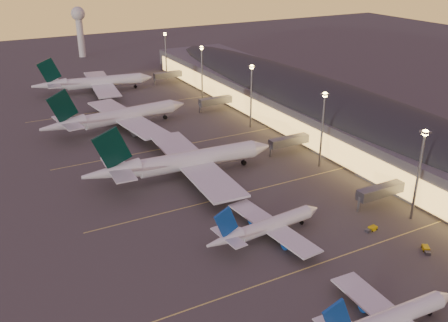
% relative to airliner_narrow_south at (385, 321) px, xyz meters
% --- Properties ---
extents(ground, '(700.00, 700.00, 0.00)m').
position_rel_airliner_narrow_south_xyz_m(ground, '(3.10, 29.20, -3.21)').
color(ground, '#3F3D3A').
extents(airliner_narrow_south, '(34.71, 30.97, 12.42)m').
position_rel_airliner_narrow_south_xyz_m(airliner_narrow_south, '(0.00, 0.00, 0.00)').
color(airliner_narrow_south, silver).
rests_on(airliner_narrow_south, ground).
extents(airliner_narrow_north, '(35.15, 31.51, 12.55)m').
position_rel_airliner_narrow_south_xyz_m(airliner_narrow_north, '(-1.33, 39.81, 0.03)').
color(airliner_narrow_north, silver).
rests_on(airliner_narrow_north, ground).
extents(airliner_wide_near, '(63.53, 57.89, 20.34)m').
position_rel_airliner_narrow_south_xyz_m(airliner_wide_near, '(-4.85, 83.47, 2.03)').
color(airliner_wide_near, silver).
rests_on(airliner_wide_near, ground).
extents(airliner_wide_mid, '(62.16, 57.04, 19.89)m').
position_rel_airliner_narrow_south_xyz_m(airliner_wide_mid, '(-9.26, 138.05, 1.91)').
color(airliner_wide_mid, silver).
rests_on(airliner_wide_mid, ground).
extents(airliner_wide_far, '(59.92, 54.95, 19.17)m').
position_rel_airliner_narrow_south_xyz_m(airliner_wide_far, '(-2.98, 197.60, 1.72)').
color(airliner_wide_far, silver).
rests_on(airliner_wide_far, ground).
extents(terminal_building, '(56.35, 255.00, 17.46)m').
position_rel_airliner_narrow_south_xyz_m(terminal_building, '(64.94, 101.67, 5.57)').
color(terminal_building, '#4F4F54').
rests_on(terminal_building, ground).
extents(light_masts, '(2.20, 217.20, 25.90)m').
position_rel_airliner_narrow_south_xyz_m(light_masts, '(39.10, 94.20, 14.35)').
color(light_masts, slate).
rests_on(light_masts, ground).
extents(radar_tower, '(9.00, 9.00, 32.50)m').
position_rel_airliner_narrow_south_xyz_m(radar_tower, '(13.10, 289.20, 18.66)').
color(radar_tower, silver).
rests_on(radar_tower, ground).
extents(lane_markings, '(90.00, 180.36, 0.00)m').
position_rel_airliner_narrow_south_xyz_m(lane_markings, '(3.10, 69.20, -3.20)').
color(lane_markings, '#D8C659').
rests_on(lane_markings, ground).
extents(baggage_tug_c, '(3.65, 1.81, 1.05)m').
position_rel_airliner_narrow_south_xyz_m(baggage_tug_c, '(25.02, 29.60, -2.73)').
color(baggage_tug_c, '#CAAF07').
rests_on(baggage_tug_c, ground).
extents(baggage_tug_d, '(3.14, 3.72, 1.06)m').
position_rel_airliner_narrow_south_xyz_m(baggage_tug_d, '(29.92, 16.01, -2.72)').
color(baggage_tug_d, '#CAAF07').
rests_on(baggage_tug_d, ground).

